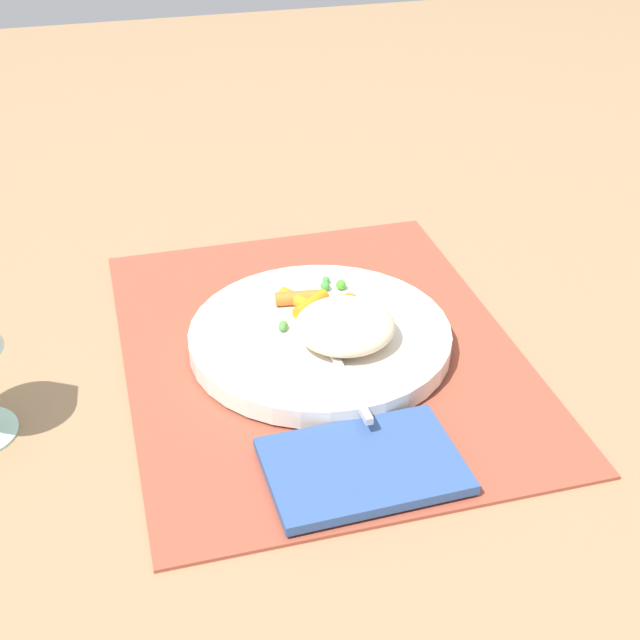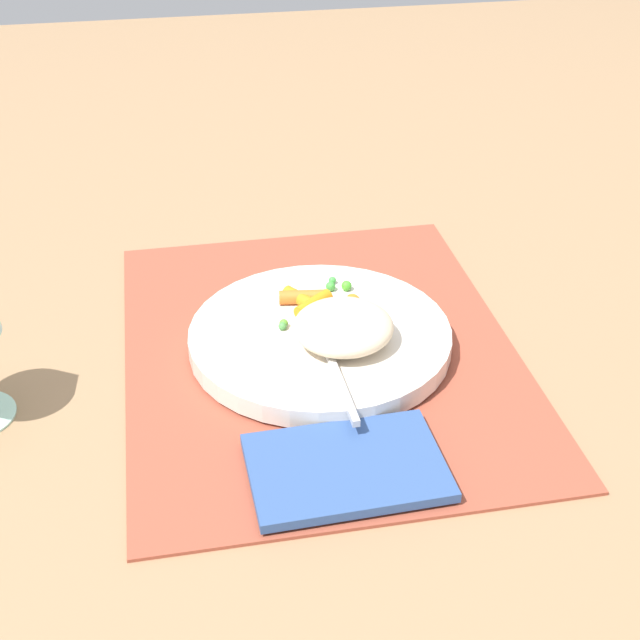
# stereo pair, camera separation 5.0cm
# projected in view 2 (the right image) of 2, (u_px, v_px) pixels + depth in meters

# --- Properties ---
(ground_plane) EXTENTS (2.40, 2.40, 0.00)m
(ground_plane) POSITION_uv_depth(u_px,v_px,m) (320.00, 351.00, 0.80)
(ground_plane) COLOR #997551
(placemat) EXTENTS (0.44, 0.34, 0.01)m
(placemat) POSITION_uv_depth(u_px,v_px,m) (320.00, 349.00, 0.80)
(placemat) COLOR #9E4733
(placemat) RESTS_ON ground_plane
(plate) EXTENTS (0.23, 0.23, 0.02)m
(plate) POSITION_uv_depth(u_px,v_px,m) (320.00, 338.00, 0.79)
(plate) COLOR silver
(plate) RESTS_ON placemat
(rice_mound) EXTENTS (0.08, 0.09, 0.03)m
(rice_mound) POSITION_uv_depth(u_px,v_px,m) (343.00, 327.00, 0.76)
(rice_mound) COLOR beige
(rice_mound) RESTS_ON plate
(carrot_portion) EXTENTS (0.07, 0.07, 0.01)m
(carrot_portion) POSITION_uv_depth(u_px,v_px,m) (317.00, 303.00, 0.81)
(carrot_portion) COLOR orange
(carrot_portion) RESTS_ON plate
(pea_scatter) EXTENTS (0.09, 0.08, 0.01)m
(pea_scatter) POSITION_uv_depth(u_px,v_px,m) (328.00, 304.00, 0.82)
(pea_scatter) COLOR #579E31
(pea_scatter) RESTS_ON plate
(fork) EXTENTS (0.19, 0.02, 0.01)m
(fork) POSITION_uv_depth(u_px,v_px,m) (326.00, 341.00, 0.77)
(fork) COLOR beige
(fork) RESTS_ON plate
(napkin) EXTENTS (0.10, 0.15, 0.01)m
(napkin) POSITION_uv_depth(u_px,v_px,m) (346.00, 467.00, 0.66)
(napkin) COLOR #33518C
(napkin) RESTS_ON placemat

